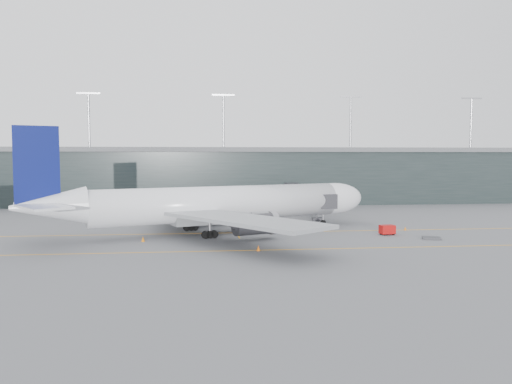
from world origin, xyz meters
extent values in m
plane|color=slate|center=(0.00, 0.00, 0.00)|extent=(320.00, 320.00, 0.00)
cube|color=orange|center=(0.00, -4.00, 0.01)|extent=(160.00, 0.25, 0.02)
cube|color=orange|center=(0.00, -20.00, 0.01)|extent=(160.00, 0.25, 0.02)
cube|color=orange|center=(5.00, 20.00, 0.01)|extent=(0.25, 60.00, 0.02)
cube|color=black|center=(0.00, 58.00, 7.00)|extent=(240.00, 35.00, 14.00)
cube|color=#5A5C5F|center=(0.00, 58.00, 14.60)|extent=(240.00, 36.00, 1.20)
cylinder|color=#9E9EA3|center=(-30.00, 48.00, 22.00)|extent=(0.60, 0.60, 14.00)
cylinder|color=#9E9EA3|center=(5.00, 48.00, 22.00)|extent=(0.60, 0.60, 14.00)
cylinder|color=#9E9EA3|center=(40.00, 48.00, 22.00)|extent=(0.60, 0.60, 14.00)
cylinder|color=#9E9EA3|center=(75.00, 48.00, 22.00)|extent=(0.60, 0.60, 14.00)
cylinder|color=white|center=(2.32, -3.85, 4.94)|extent=(42.15, 20.41, 5.77)
ellipsoid|color=white|center=(23.69, 4.14, 4.94)|extent=(13.38, 9.65, 5.77)
cone|color=white|center=(-22.54, -13.14, 5.59)|extent=(11.54, 8.78, 5.54)
cube|color=gray|center=(1.45, -4.17, 2.70)|extent=(15.59, 9.58, 1.86)
cube|color=black|center=(27.00, 5.38, 5.87)|extent=(2.90, 3.33, 0.74)
cube|color=gray|center=(4.75, -18.35, 4.00)|extent=(22.80, 26.69, 0.51)
cylinder|color=#353539|center=(7.16, -11.48, 2.42)|extent=(7.25, 5.34, 3.26)
cube|color=gray|center=(-5.35, 8.69, 4.00)|extent=(10.47, 27.58, 0.51)
cylinder|color=#353539|center=(0.97, 5.09, 2.42)|extent=(7.25, 5.34, 3.26)
cube|color=#0A1358|center=(-23.85, -13.63, 11.45)|extent=(5.83, 2.56, 11.17)
cube|color=white|center=(-21.62, -18.26, 6.05)|extent=(9.04, 9.80, 0.33)
cube|color=white|center=(-25.21, -8.67, 6.05)|extent=(5.90, 8.83, 0.33)
cylinder|color=black|center=(21.51, 3.33, 0.51)|extent=(1.09, 0.71, 1.02)
cylinder|color=#9E9EA3|center=(21.51, 3.33, 1.21)|extent=(0.28, 0.28, 2.42)
cylinder|color=black|center=(0.39, -9.34, 0.61)|extent=(1.30, 0.86, 1.21)
cylinder|color=black|center=(-2.74, -0.97, 0.61)|extent=(1.30, 0.86, 1.21)
cube|color=#28282D|center=(21.86, 1.78, 4.68)|extent=(3.02, 3.39, 2.62)
cube|color=#28282D|center=(21.92, 9.55, 4.68)|extent=(2.43, 12.19, 2.34)
cube|color=#28282D|center=(22.01, 21.72, 4.68)|extent=(2.67, 12.19, 2.43)
cube|color=#28282D|center=(22.10, 33.89, 4.68)|extent=(2.90, 12.19, 2.53)
cylinder|color=#9E9EA3|center=(21.92, 10.20, 1.78)|extent=(0.47, 0.47, 3.56)
cube|color=#353539|center=(21.92, 10.20, 0.33)|extent=(1.88, 1.42, 0.66)
cylinder|color=#28282D|center=(21.86, 40.50, 4.68)|extent=(3.74, 3.74, 2.81)
cylinder|color=#28282D|center=(21.86, 40.50, 1.68)|extent=(1.68, 1.68, 3.37)
cube|color=#AC0C0C|center=(29.15, -8.91, 0.91)|extent=(2.51, 1.77, 1.39)
cylinder|color=black|center=(28.37, -9.54, 0.21)|extent=(0.44, 0.21, 0.43)
cylinder|color=black|center=(30.07, -9.33, 0.21)|extent=(0.44, 0.21, 0.43)
cylinder|color=black|center=(28.24, -8.48, 0.21)|extent=(0.44, 0.21, 0.43)
cylinder|color=black|center=(29.94, -8.28, 0.21)|extent=(0.44, 0.21, 0.43)
cube|color=#343539|center=(34.43, -13.69, 0.16)|extent=(3.28, 2.97, 0.27)
cube|color=#353539|center=(-4.22, 10.78, 0.13)|extent=(2.07, 1.84, 0.17)
cube|color=#B5BAC2|center=(-4.22, 10.78, 0.91)|extent=(1.71, 1.66, 1.31)
cube|color=navy|center=(-4.22, 10.78, 1.59)|extent=(1.77, 1.71, 0.07)
cube|color=#353539|center=(-2.74, 10.76, 0.16)|extent=(2.25, 1.88, 0.21)
cube|color=#A7AEB3|center=(-2.74, 10.76, 1.11)|extent=(1.83, 1.73, 1.58)
cube|color=navy|center=(-2.74, 10.76, 1.93)|extent=(1.88, 1.79, 0.08)
cube|color=#353539|center=(0.52, 10.95, 0.15)|extent=(2.36, 2.06, 0.20)
cube|color=#A4A8B0|center=(0.52, 10.95, 1.07)|extent=(1.94, 1.86, 1.52)
cube|color=navy|center=(0.52, 10.95, 1.86)|extent=(2.00, 1.92, 0.08)
cone|color=orange|center=(34.13, -4.34, 0.34)|extent=(0.43, 0.43, 0.69)
cone|color=orange|center=(6.74, -20.51, 0.39)|extent=(0.49, 0.49, 0.79)
cone|color=#F3390D|center=(8.15, 11.93, 0.35)|extent=(0.44, 0.44, 0.71)
cone|color=orange|center=(-9.60, -11.37, 0.40)|extent=(0.50, 0.50, 0.80)
camera|label=1|loc=(-0.69, -86.60, 12.63)|focal=35.00mm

